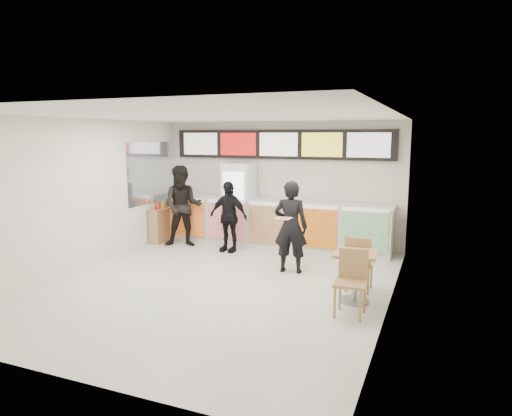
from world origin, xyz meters
The scene contains 15 objects.
floor centered at (0.00, 0.00, 0.00)m, with size 7.00×7.00×0.00m, color beige.
ceiling centered at (0.00, 0.00, 3.00)m, with size 7.00×7.00×0.00m, color white.
wall_back centered at (0.00, 3.50, 1.50)m, with size 6.00×6.00×0.00m, color silver.
wall_left centered at (-3.00, 0.00, 1.50)m, with size 7.00×7.00×0.00m, color silver.
wall_right centered at (3.00, 0.00, 1.50)m, with size 7.00×7.00×0.00m, color silver.
service_counter centered at (0.00, 3.09, 0.57)m, with size 5.56×0.77×1.14m.
menu_board centered at (0.00, 3.41, 2.45)m, with size 5.50×0.14×0.70m.
drinks_fridge centered at (-0.93, 3.11, 1.00)m, with size 0.70×0.67×2.00m.
mirror_panel centered at (-2.99, 2.45, 1.75)m, with size 0.01×2.00×1.50m, color #B2B7BF.
customer_main centered at (1.00, 1.26, 0.90)m, with size 0.66×0.43×1.81m, color black.
customer_left centered at (-2.06, 2.32, 0.98)m, with size 0.95×0.74×1.96m, color black.
customer_mid centered at (-0.83, 2.28, 0.82)m, with size 0.96×0.40×1.63m, color black.
pizza_slice centered at (1.00, 0.81, 1.16)m, with size 0.36×0.36×0.02m.
cafe_table centered at (2.47, 0.08, 0.57)m, with size 0.69×1.69×0.98m.
condiment_ledge centered at (-2.82, 2.51, 0.43)m, with size 0.31×0.76×1.01m.
Camera 1 is at (3.65, -7.05, 2.65)m, focal length 32.00 mm.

